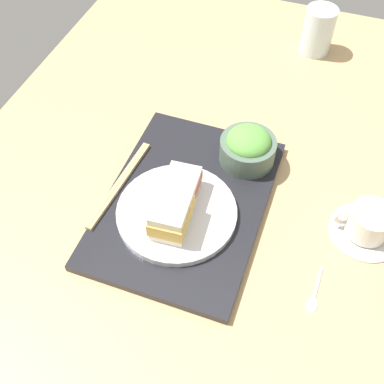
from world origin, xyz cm
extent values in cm
cube|color=tan|center=(0.00, 0.00, -1.50)|extent=(140.00, 100.00, 3.00)
cube|color=black|center=(4.95, -2.63, 0.81)|extent=(39.71, 28.34, 1.62)
cylinder|color=silver|center=(8.64, -2.99, 2.27)|extent=(21.53, 21.53, 1.29)
cube|color=beige|center=(5.27, -3.39, 3.59)|extent=(8.19, 6.30, 1.36)
cube|color=#B74C42|center=(5.27, -3.39, 5.17)|extent=(8.63, 6.47, 1.80)
cube|color=beige|center=(5.27, -3.39, 6.75)|extent=(8.19, 6.30, 1.36)
cube|color=#EFE5C1|center=(12.01, -2.59, 3.75)|extent=(8.19, 6.30, 1.67)
cube|color=gold|center=(12.01, -2.59, 5.97)|extent=(8.67, 6.71, 2.78)
cube|color=#EFE5C1|center=(12.01, -2.59, 8.20)|extent=(8.19, 6.30, 1.67)
cylinder|color=#4C6051|center=(-8.50, 5.13, 4.07)|extent=(10.81, 10.81, 4.90)
ellipsoid|color=#5B9E42|center=(-8.50, 5.13, 6.53)|extent=(8.58, 8.58, 4.72)
cube|color=tan|center=(5.91, -15.86, 1.97)|extent=(22.16, 2.47, 0.70)
cube|color=tan|center=(5.96, -15.23, 1.97)|extent=(22.16, 2.47, 0.70)
cylinder|color=silver|center=(-0.45, 29.47, 0.40)|extent=(12.70, 12.70, 0.80)
cylinder|color=silver|center=(-0.45, 29.47, 3.40)|extent=(7.53, 7.53, 5.20)
cylinder|color=#382111|center=(-0.45, 29.47, 5.60)|extent=(6.93, 6.93, 0.40)
torus|color=silver|center=(0.62, 25.24, 3.40)|extent=(1.69, 3.80, 3.71)
cylinder|color=silver|center=(-50.26, 10.74, 5.60)|extent=(7.37, 7.37, 11.19)
cube|color=silver|center=(13.34, 23.46, 0.25)|extent=(7.28, 0.72, 0.50)
ellipsoid|color=silver|center=(16.98, 23.35, 0.40)|extent=(2.86, 2.08, 0.80)
camera|label=1|loc=(54.57, 16.35, 71.85)|focal=44.89mm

